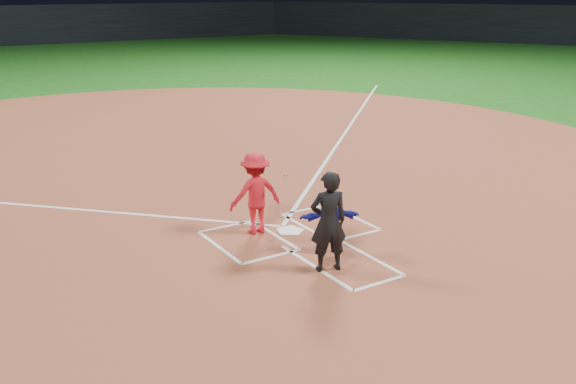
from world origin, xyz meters
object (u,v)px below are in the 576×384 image
catcher (331,220)px  batter_at_plate (255,193)px  umpire (328,222)px  home_plate (290,231)px

catcher → batter_at_plate: 1.74m
umpire → catcher: bearing=-112.4°
catcher → umpire: size_ratio=0.69×
home_plate → catcher: 1.40m
batter_at_plate → umpire: bearing=-85.2°
home_plate → umpire: umpire is taller
umpire → batter_at_plate: bearing=-68.8°
umpire → batter_at_plate: (-0.18, 2.21, -0.07)m
batter_at_plate → catcher: bearing=-66.0°
home_plate → catcher: (0.09, -1.26, 0.60)m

